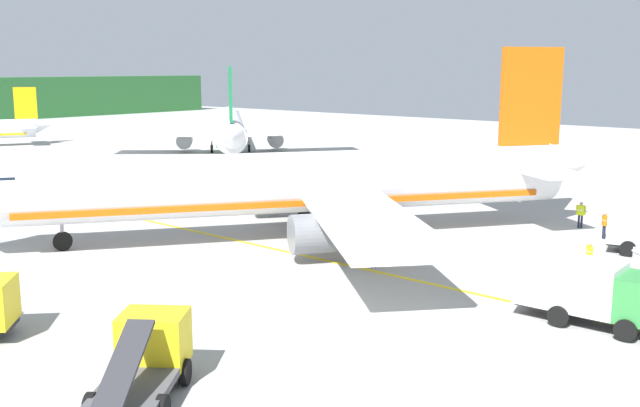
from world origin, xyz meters
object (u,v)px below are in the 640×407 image
Objects in this scene: crew_loader_right at (374,251)px; crew_supervisor at (604,223)px; crew_marshaller at (581,213)px; crew_loader_left at (589,254)px; service_truck_baggage at (590,289)px; airliner_mid_apron at (230,128)px; airliner_foreground at (299,184)px; service_truck_pushback at (145,360)px.

crew_loader_right is 16.38m from crew_supervisor.
crew_marshaller is at bearing -14.82° from crew_loader_right.
crew_loader_left is at bearing -156.28° from crew_marshaller.
crew_loader_left is 11.24m from crew_loader_right.
airliner_mid_apron is at bearing 60.42° from service_truck_baggage.
airliner_foreground reaches higher than service_truck_baggage.
airliner_foreground is at bearing 70.17° from crew_loader_right.
service_truck_baggage reaches higher than service_truck_pushback.
service_truck_baggage reaches higher than crew_marshaller.
airliner_mid_apron is 56.87m from crew_loader_right.
service_truck_pushback is at bearing -168.33° from crew_loader_right.
crew_loader_left is (-10.26, -4.51, -0.10)m from crew_marshaller.
crew_marshaller is 1.04× the size of crew_supervisor.
airliner_foreground is 17.61m from crew_loader_left.
airliner_mid_apron is 4.97× the size of service_truck_baggage.
crew_supervisor is at bearing -131.96° from crew_marshaller.
service_truck_baggage is 18.18m from service_truck_pushback.
airliner_foreground is at bearing 128.98° from crew_supervisor.
crew_marshaller is 11.21m from crew_loader_left.
crew_supervisor is at bearing -51.02° from airliner_foreground.
crew_loader_right is (-6.73, 9.00, -0.01)m from crew_loader_left.
service_truck_pushback reaches higher than crew_marshaller.
crew_loader_right is at bearing 126.76° from crew_loader_left.
airliner_mid_apron is at bearing 55.44° from crew_loader_right.
crew_loader_right is at bearing 165.18° from crew_marshaller.
airliner_foreground is at bearing 78.65° from service_truck_baggage.
service_truck_pushback is at bearing -150.11° from airliner_foreground.
airliner_foreground is 18.99m from crew_marshaller.
airliner_mid_apron reaches higher than crew_loader_right.
crew_marshaller reaches higher than crew_loader_left.
airliner_foreground is at bearing 29.89° from service_truck_pushback.
airliner_mid_apron reaches higher than crew_supervisor.
service_truck_baggage is at bearing -101.35° from airliner_foreground.
crew_loader_right is (-16.99, 4.50, -0.11)m from crew_marshaller.
crew_loader_right is 0.94× the size of crew_supervisor.
airliner_foreground is 21.18× the size of crew_supervisor.
crew_supervisor is (14.89, -6.83, 0.07)m from crew_loader_right.
crew_loader_right is at bearing -124.56° from airliner_mid_apron.
crew_loader_left is 8.45m from crew_supervisor.
service_truck_pushback is at bearing 167.19° from crew_loader_left.
airliner_foreground is at bearing 138.45° from crew_marshaller.
service_truck_pushback reaches higher than crew_loader_right.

